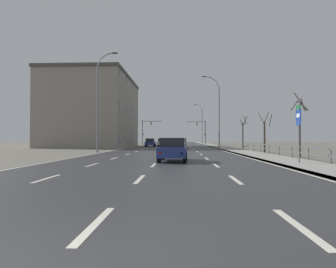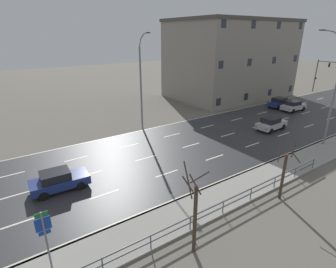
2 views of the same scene
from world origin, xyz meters
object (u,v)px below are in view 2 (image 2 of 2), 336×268
(street_lamp_left_bank, at_px, (141,84))
(car_near_right, at_px, (280,102))
(car_far_right, at_px, (293,106))
(brick_building, at_px, (230,59))
(highway_sign, at_px, (45,235))
(car_near_left, at_px, (59,180))
(street_lamp_midground, at_px, (333,92))
(car_mid_centre, at_px, (271,123))
(traffic_signal_left, at_px, (321,71))

(street_lamp_left_bank, relative_size, car_near_right, 2.69)
(car_far_right, xyz_separation_m, brick_building, (-13.16, -0.25, 5.83))
(highway_sign, bearing_deg, car_near_left, 164.24)
(street_lamp_midground, relative_size, street_lamp_left_bank, 1.02)
(highway_sign, distance_m, brick_building, 43.19)
(street_lamp_left_bank, xyz_separation_m, car_near_left, (8.50, -11.75, -4.64))
(street_lamp_midground, bearing_deg, highway_sign, -87.95)
(street_lamp_left_bank, height_order, brick_building, brick_building)
(car_mid_centre, bearing_deg, traffic_signal_left, 105.56)
(traffic_signal_left, height_order, car_near_right, traffic_signal_left)
(street_lamp_left_bank, distance_m, traffic_signal_left, 39.40)
(car_near_left, bearing_deg, street_lamp_left_bank, 128.14)
(traffic_signal_left, bearing_deg, car_near_right, -80.11)
(highway_sign, bearing_deg, traffic_signal_left, 106.17)
(car_far_right, relative_size, brick_building, 0.20)
(car_mid_centre, relative_size, brick_building, 0.20)
(car_near_right, bearing_deg, car_near_left, -81.96)
(highway_sign, bearing_deg, car_mid_centre, 104.40)
(street_lamp_midground, distance_m, traffic_signal_left, 30.03)
(traffic_signal_left, height_order, car_near_left, traffic_signal_left)
(street_lamp_midground, bearing_deg, traffic_signal_left, 118.82)
(traffic_signal_left, distance_m, car_near_left, 51.85)
(brick_building, bearing_deg, car_near_left, -64.94)
(street_lamp_left_bank, xyz_separation_m, car_mid_centre, (9.09, 12.53, -4.64))
(car_far_right, bearing_deg, street_lamp_left_bank, -102.14)
(car_mid_centre, bearing_deg, highway_sign, -77.92)
(street_lamp_left_bank, bearing_deg, brick_building, 108.40)
(car_mid_centre, xyz_separation_m, car_near_left, (-0.59, -24.28, 0.00))
(street_lamp_midground, relative_size, car_near_left, 2.71)
(car_near_right, height_order, car_mid_centre, same)
(car_far_right, distance_m, car_near_left, 34.40)
(street_lamp_left_bank, relative_size, traffic_signal_left, 1.79)
(car_near_left, bearing_deg, car_mid_centre, 90.85)
(street_lamp_left_bank, height_order, car_near_left, street_lamp_left_bank)
(car_near_right, distance_m, car_near_left, 34.81)
(street_lamp_midground, height_order, car_near_right, street_lamp_midground)
(car_near_right, relative_size, car_mid_centre, 0.99)
(car_mid_centre, distance_m, car_far_right, 10.56)
(highway_sign, distance_m, car_near_left, 7.78)
(car_mid_centre, distance_m, brick_building, 20.05)
(car_far_right, bearing_deg, street_lamp_midground, -43.76)
(car_mid_centre, height_order, car_far_right, same)
(highway_sign, bearing_deg, car_far_right, 105.55)
(highway_sign, height_order, car_near_left, highway_sign)
(street_lamp_midground, relative_size, car_mid_centre, 2.71)
(street_lamp_midground, relative_size, highway_sign, 3.21)
(street_lamp_left_bank, distance_m, car_mid_centre, 16.16)
(street_lamp_midground, xyz_separation_m, car_near_right, (-11.55, 9.59, -4.71))
(street_lamp_left_bank, bearing_deg, street_lamp_midground, 41.30)
(car_near_right, xyz_separation_m, brick_building, (-10.76, -0.38, 5.83))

